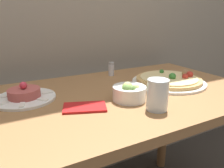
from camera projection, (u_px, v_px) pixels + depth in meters
dining_table at (113, 118)px, 0.93m from camera, size 1.25×0.70×0.75m
pizza_plate at (169, 80)px, 1.04m from camera, size 0.34×0.34×0.06m
tartare_plate at (25, 96)px, 0.83m from camera, size 0.23×0.23×0.07m
small_bowl at (129, 92)px, 0.82m from camera, size 0.13×0.13×0.07m
drinking_glass at (158, 95)px, 0.73m from camera, size 0.07×0.07×0.11m
napkin at (85, 107)px, 0.75m from camera, size 0.17×0.13×0.01m
salt_shaker at (111, 69)px, 1.16m from camera, size 0.03×0.03×0.07m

